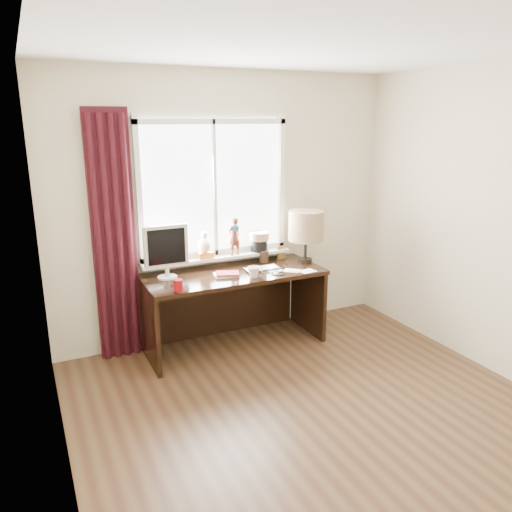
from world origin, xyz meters
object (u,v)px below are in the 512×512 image
red_cup (178,285)px  table_lamp (306,226)px  laptop (262,269)px  desk (230,294)px  mug (254,272)px  monitor (166,249)px

red_cup → table_lamp: table_lamp is taller
laptop → red_cup: (-0.90, -0.23, 0.04)m
red_cup → desk: red_cup is taller
laptop → mug: size_ratio=3.00×
laptop → mug: bearing=-133.1°
mug → desk: mug is taller
desk → table_lamp: size_ratio=3.27×
laptop → mug: mug is taller
desk → monitor: monitor is taller
red_cup → desk: (0.63, 0.38, -0.29)m
red_cup → desk: 0.79m
mug → desk: bearing=107.3°
laptop → desk: 0.40m
laptop → table_lamp: 0.64m
desk → monitor: size_ratio=3.47×
laptop → table_lamp: bearing=9.2°
red_cup → mug: bearing=4.5°
red_cup → desk: bearing=31.0°
laptop → table_lamp: size_ratio=0.63×
red_cup → monitor: size_ratio=0.20×
laptop → monitor: bearing=171.4°
monitor → table_lamp: table_lamp is taller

